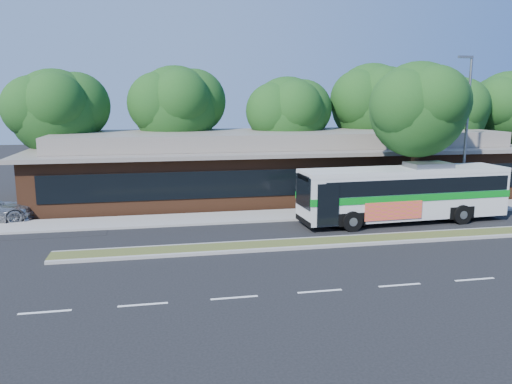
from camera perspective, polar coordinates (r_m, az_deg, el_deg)
ground at (r=23.22m, az=10.46°, el=-6.09°), size 120.00×120.00×0.00m
median_strip at (r=23.73m, az=9.93°, el=-5.52°), size 26.00×1.10×0.15m
sidewalk at (r=29.05m, az=5.84°, el=-2.51°), size 44.00×2.60×0.12m
plaza_building at (r=34.95m, az=2.76°, el=3.16°), size 33.20×11.20×4.45m
lamp_post at (r=32.16m, az=22.87°, el=6.70°), size 0.93×0.18×9.07m
tree_bg_a at (r=36.35m, az=-21.28°, el=8.67°), size 6.47×5.80×8.63m
tree_bg_b at (r=36.85m, az=-8.51°, el=9.69°), size 6.69×6.00×9.00m
tree_bg_c at (r=37.11m, az=4.13°, el=8.93°), size 6.24×5.60×8.26m
tree_bg_d at (r=40.46m, az=13.58°, el=9.96°), size 6.91×6.20×9.37m
tree_bg_e at (r=42.44m, az=21.55°, el=8.63°), size 6.47×5.80×8.50m
tree_bg_f at (r=46.73m, az=27.20°, el=8.70°), size 6.69×6.00×8.92m
transit_bus at (r=28.11m, az=16.60°, el=0.28°), size 11.59×3.10×3.22m
sidewalk_tree at (r=29.97m, az=18.54°, el=9.14°), size 5.95×5.33×8.68m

